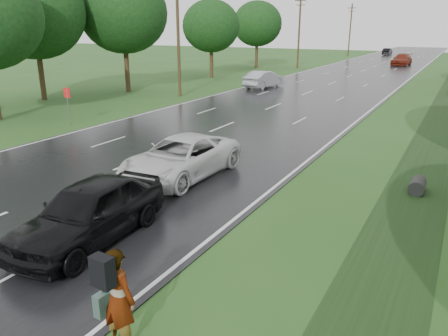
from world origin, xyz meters
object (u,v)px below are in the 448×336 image
at_px(road_sign, 67,99).
at_px(white_pickup, 181,158).
at_px(pedestrian, 117,297).
at_px(silver_sedan, 264,79).
at_px(dark_sedan, 89,211).

distance_m(road_sign, white_pickup, 12.50).
bearing_deg(pedestrian, road_sign, -35.97).
distance_m(pedestrian, silver_sedan, 36.93).
xyz_separation_m(white_pickup, silver_sedan, (-7.93, 26.16, 0.03)).
xyz_separation_m(dark_sedan, silver_sedan, (-8.76, 31.91, -0.05)).
height_order(pedestrian, white_pickup, pedestrian).
distance_m(white_pickup, dark_sedan, 5.80).
bearing_deg(pedestrian, silver_sedan, -66.23).
distance_m(road_sign, silver_sedan, 21.65).
height_order(road_sign, white_pickup, road_sign).
bearing_deg(silver_sedan, road_sign, 89.43).
bearing_deg(dark_sedan, white_pickup, 94.58).
bearing_deg(silver_sedan, pedestrian, 118.49).
xyz_separation_m(pedestrian, white_pickup, (-4.44, 8.64, -0.22)).
distance_m(white_pickup, silver_sedan, 27.34).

